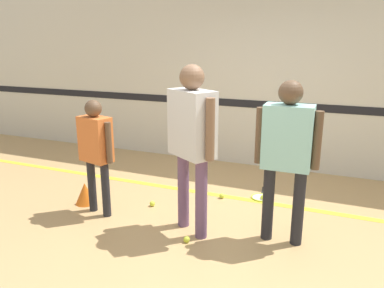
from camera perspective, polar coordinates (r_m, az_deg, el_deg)
ground_plane at (r=4.08m, az=2.83°, el=-13.73°), size 16.00×16.00×0.00m
wall_back at (r=6.03m, az=11.36°, el=11.30°), size 16.00×0.07×3.20m
floor_stripe at (r=4.99m, az=6.99°, el=-8.19°), size 14.40×0.10×0.01m
person_instructor at (r=3.78m, az=0.00°, el=1.78°), size 0.59×0.49×1.77m
person_student_left at (r=4.41m, az=-14.45°, el=-0.17°), size 0.50×0.30×1.36m
person_student_right at (r=3.71m, az=14.29°, el=-0.25°), size 0.62×0.26×1.64m
racket_spare_on_floor at (r=5.06m, az=10.53°, el=-7.92°), size 0.30×0.51×0.03m
tennis_ball_near_instructor at (r=3.93m, az=-0.83°, el=-14.33°), size 0.07×0.07×0.07m
tennis_ball_by_spare_racket at (r=4.98m, az=10.76°, el=-8.01°), size 0.07×0.07×0.07m
tennis_ball_stray_left at (r=4.96m, az=4.54°, el=-7.88°), size 0.07×0.07×0.07m
tennis_ball_stray_right at (r=4.74m, az=-6.07°, el=-9.03°), size 0.07×0.07×0.07m
training_cone at (r=4.94m, az=-15.97°, el=-7.23°), size 0.25×0.25×0.27m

